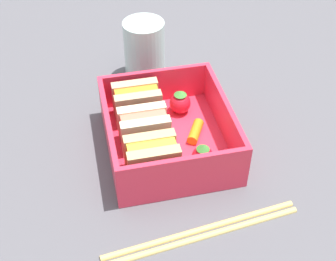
# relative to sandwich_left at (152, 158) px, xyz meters

# --- Properties ---
(ground_plane) EXTENTS (1.20, 1.20, 0.02)m
(ground_plane) POSITION_rel_sandwich_left_xyz_m (0.05, -0.03, -0.05)
(ground_plane) COLOR #525157
(bento_tray) EXTENTS (0.17, 0.15, 0.01)m
(bento_tray) POSITION_rel_sandwich_left_xyz_m (0.05, -0.03, -0.03)
(bento_tray) COLOR #E62E48
(bento_tray) RESTS_ON ground_plane
(bento_rim) EXTENTS (0.17, 0.15, 0.05)m
(bento_rim) POSITION_rel_sandwich_left_xyz_m (0.05, -0.03, 0.00)
(bento_rim) COLOR #E62E48
(bento_rim) RESTS_ON bento_tray
(sandwich_left) EXTENTS (0.04, 0.06, 0.05)m
(sandwich_left) POSITION_rel_sandwich_left_xyz_m (0.00, 0.00, 0.00)
(sandwich_left) COLOR tan
(sandwich_left) RESTS_ON bento_tray
(sandwich_center_left) EXTENTS (0.04, 0.06, 0.05)m
(sandwich_center_left) POSITION_rel_sandwich_left_xyz_m (0.05, 0.00, 0.00)
(sandwich_center_left) COLOR beige
(sandwich_center_left) RESTS_ON bento_tray
(sandwich_center) EXTENTS (0.04, 0.06, 0.05)m
(sandwich_center) POSITION_rel_sandwich_left_xyz_m (0.10, 0.00, 0.00)
(sandwich_center) COLOR tan
(sandwich_center) RESTS_ON bento_tray
(strawberry_far_left) EXTENTS (0.03, 0.03, 0.03)m
(strawberry_far_left) POSITION_rel_sandwich_left_xyz_m (-0.00, -0.06, -0.01)
(strawberry_far_left) COLOR red
(strawberry_far_left) RESTS_ON bento_tray
(carrot_stick_far_left) EXTENTS (0.04, 0.03, 0.01)m
(carrot_stick_far_left) POSITION_rel_sandwich_left_xyz_m (0.05, -0.06, -0.02)
(carrot_stick_far_left) COLOR orange
(carrot_stick_far_left) RESTS_ON bento_tray
(strawberry_left) EXTENTS (0.03, 0.03, 0.03)m
(strawberry_left) POSITION_rel_sandwich_left_xyz_m (0.10, -0.06, -0.01)
(strawberry_left) COLOR red
(strawberry_left) RESTS_ON bento_tray
(chopstick_pair) EXTENTS (0.04, 0.22, 0.01)m
(chopstick_pair) POSITION_rel_sandwich_left_xyz_m (-0.09, -0.04, -0.03)
(chopstick_pair) COLOR tan
(chopstick_pair) RESTS_ON ground_plane
(drinking_glass) EXTENTS (0.06, 0.06, 0.09)m
(drinking_glass) POSITION_rel_sandwich_left_xyz_m (0.21, -0.03, 0.01)
(drinking_glass) COLOR silver
(drinking_glass) RESTS_ON ground_plane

